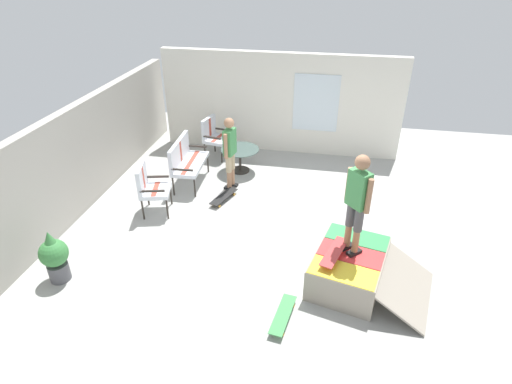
# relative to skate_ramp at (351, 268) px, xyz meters

# --- Properties ---
(ground_plane) EXTENTS (12.00, 12.00, 0.10)m
(ground_plane) POSITION_rel_skate_ramp_xyz_m (1.07, 1.33, -0.33)
(ground_plane) COLOR #A8A8A3
(back_wall_cinderblock) EXTENTS (9.00, 0.20, 2.05)m
(back_wall_cinderblock) POSITION_rel_skate_ramp_xyz_m (1.07, 5.33, 0.75)
(back_wall_cinderblock) COLOR #ADA89E
(back_wall_cinderblock) RESTS_ON ground_plane
(house_facade) EXTENTS (0.23, 6.00, 2.50)m
(house_facade) POSITION_rel_skate_ramp_xyz_m (4.87, 1.82, 0.98)
(house_facade) COLOR white
(house_facade) RESTS_ON ground_plane
(skate_ramp) EXTENTS (1.76, 2.02, 0.56)m
(skate_ramp) POSITION_rel_skate_ramp_xyz_m (0.00, 0.00, 0.00)
(skate_ramp) COLOR gray
(skate_ramp) RESTS_ON ground_plane
(patio_bench) EXTENTS (1.28, 0.61, 1.02)m
(patio_bench) POSITION_rel_skate_ramp_xyz_m (2.65, 3.61, 0.34)
(patio_bench) COLOR #2D2823
(patio_bench) RESTS_ON ground_plane
(patio_chair_near_house) EXTENTS (0.72, 0.66, 1.02)m
(patio_chair_near_house) POSITION_rel_skate_ramp_xyz_m (4.13, 3.39, 0.34)
(patio_chair_near_house) COLOR #2D2823
(patio_chair_near_house) RESTS_ON ground_plane
(patio_chair_by_wall) EXTENTS (0.73, 0.68, 1.02)m
(patio_chair_by_wall) POSITION_rel_skate_ramp_xyz_m (1.35, 3.90, 0.34)
(patio_chair_by_wall) COLOR #2D2823
(patio_chair_by_wall) RESTS_ON ground_plane
(patio_table) EXTENTS (0.90, 0.90, 0.57)m
(patio_table) POSITION_rel_skate_ramp_xyz_m (3.45, 2.55, 0.13)
(patio_table) COLOR #2D2823
(patio_table) RESTS_ON ground_plane
(person_watching) EXTENTS (0.47, 0.29, 1.62)m
(person_watching) POSITION_rel_skate_ramp_xyz_m (2.62, 2.58, 0.66)
(person_watching) COLOR black
(person_watching) RESTS_ON ground_plane
(person_skater) EXTENTS (0.37, 0.37, 1.62)m
(person_skater) POSITION_rel_skate_ramp_xyz_m (0.07, 0.05, 1.22)
(person_skater) COLOR black
(person_skater) RESTS_ON skate_ramp
(skateboard_by_bench) EXTENTS (0.82, 0.45, 0.10)m
(skateboard_by_bench) POSITION_rel_skate_ramp_xyz_m (2.05, 2.60, -0.19)
(skateboard_by_bench) COLOR black
(skateboard_by_bench) RESTS_ON ground_plane
(skateboard_spare) EXTENTS (0.82, 0.31, 0.10)m
(skateboard_spare) POSITION_rel_skate_ramp_xyz_m (-0.98, 0.93, -0.19)
(skateboard_spare) COLOR #3F8C4C
(skateboard_spare) RESTS_ON ground_plane
(skateboard_on_ramp) EXTENTS (0.82, 0.44, 0.10)m
(skateboard_on_ramp) POSITION_rel_skate_ramp_xyz_m (-0.12, 0.29, 0.36)
(skateboard_on_ramp) COLOR #B23838
(skateboard_on_ramp) RESTS_ON skate_ramp
(potted_plant) EXTENTS (0.44, 0.44, 0.92)m
(potted_plant) POSITION_rel_skate_ramp_xyz_m (-0.80, 4.55, 0.19)
(potted_plant) COLOR #515156
(potted_plant) RESTS_ON ground_plane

